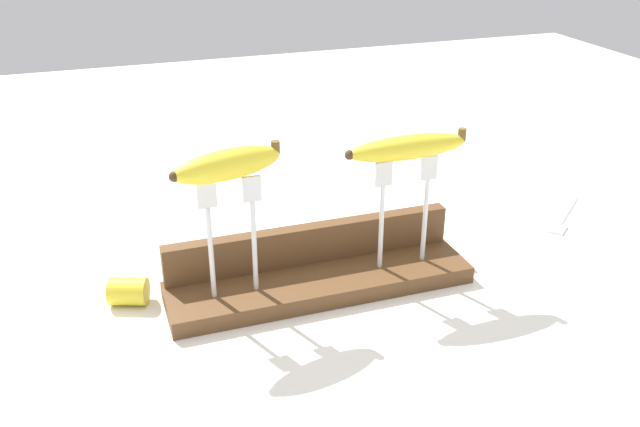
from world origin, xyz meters
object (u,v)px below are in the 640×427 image
(fork_stand_right, at_px, (404,202))
(banana_raised_left, at_px, (228,165))
(banana_raised_right, at_px, (408,147))
(fork_fallen_near, at_px, (564,219))
(banana_chunk_far, at_px, (128,291))
(fork_stand_left, at_px, (231,226))

(fork_stand_right, distance_m, banana_raised_left, 0.27)
(banana_raised_right, relative_size, fork_fallen_near, 1.31)
(banana_raised_left, height_order, banana_chunk_far, banana_raised_left)
(fork_fallen_near, bearing_deg, banana_raised_right, -166.80)
(banana_raised_right, bearing_deg, fork_stand_left, 180.00)
(fork_stand_left, xyz_separation_m, banana_chunk_far, (-0.14, 0.06, -0.11))
(banana_raised_left, distance_m, banana_chunk_far, 0.25)
(fork_fallen_near, bearing_deg, banana_chunk_far, -178.28)
(fork_fallen_near, bearing_deg, banana_raised_left, -172.20)
(fork_fallen_near, bearing_deg, fork_stand_right, -166.80)
(fork_stand_right, height_order, banana_chunk_far, fork_stand_right)
(fork_fallen_near, xyz_separation_m, banana_chunk_far, (-0.76, -0.02, 0.02))
(fork_stand_left, height_order, banana_raised_right, banana_raised_right)
(banana_raised_left, bearing_deg, fork_stand_right, 0.00)
(fork_stand_right, height_order, banana_raised_left, banana_raised_left)
(fork_fallen_near, bearing_deg, fork_stand_left, -172.20)
(fork_stand_left, relative_size, banana_raised_left, 1.08)
(fork_stand_left, relative_size, banana_raised_right, 0.92)
(fork_stand_right, bearing_deg, fork_fallen_near, 13.20)
(banana_chunk_far, bearing_deg, banana_raised_right, -8.78)
(fork_stand_left, bearing_deg, banana_raised_right, -0.00)
(banana_raised_right, bearing_deg, fork_stand_right, 0.58)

